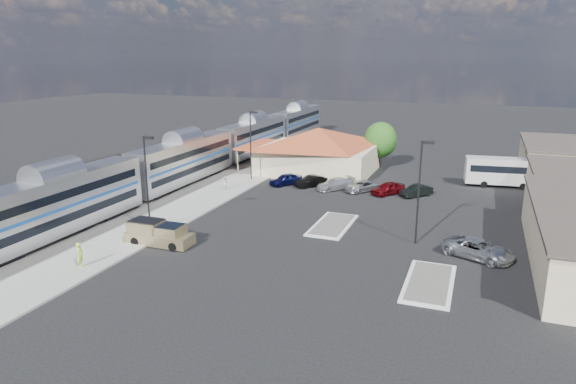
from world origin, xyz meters
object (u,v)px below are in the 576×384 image
(coach_bus, at_px, (513,171))
(suv, at_px, (478,249))
(station_depot, at_px, (317,150))
(pickup_truck, at_px, (160,234))

(coach_bus, bearing_deg, suv, 165.38)
(station_depot, bearing_deg, pickup_truck, -97.00)
(suv, relative_size, coach_bus, 0.49)
(pickup_truck, bearing_deg, coach_bus, -43.05)
(station_depot, distance_m, coach_bus, 25.13)
(station_depot, xyz_separation_m, pickup_truck, (-3.94, -32.09, -2.18))
(station_depot, height_order, pickup_truck, station_depot)
(suv, bearing_deg, coach_bus, 16.32)
(coach_bus, bearing_deg, station_depot, 83.54)
(station_depot, bearing_deg, suv, -49.81)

